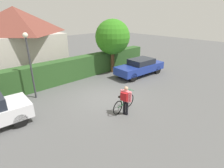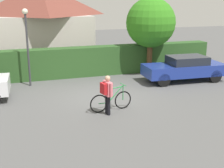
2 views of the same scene
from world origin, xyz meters
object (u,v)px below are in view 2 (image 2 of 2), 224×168
Objects in this scene: parked_car_far at (185,68)px; street_lamp at (27,36)px; bicycle at (111,101)px; person_rider at (107,92)px; tree_kerbside at (151,23)px.

street_lamp reaches higher than parked_car_far.
person_rider reaches higher than bicycle.
person_rider is at bearing -128.26° from tree_kerbside.
parked_car_far is 5.99m from bicycle.
bicycle is 5.88m from street_lamp.
bicycle is 0.69m from person_rider.
bicycle is at bearing 51.19° from person_rider.
tree_kerbside is at bearing 51.78° from bicycle.
street_lamp is 6.94m from tree_kerbside.
parked_car_far is at bearing 31.92° from person_rider.
parked_car_far is 3.30m from tree_kerbside.
street_lamp is 0.87× the size of tree_kerbside.
person_rider is 0.40× the size of street_lamp.
person_rider is at bearing -63.58° from street_lamp.
tree_kerbside reaches higher than parked_car_far.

